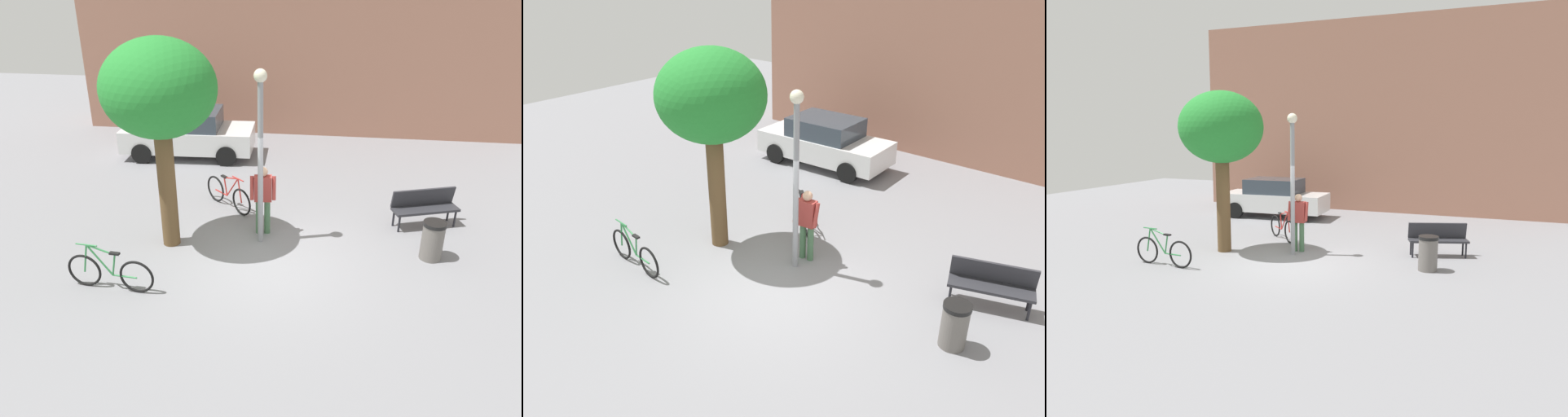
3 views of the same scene
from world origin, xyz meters
TOP-DOWN VIEW (x-y plane):
  - ground_plane at (0.00, 0.00)m, footprint 36.00×36.00m
  - building_facade at (0.00, 9.94)m, footprint 15.95×2.00m
  - lamppost at (-0.27, 0.89)m, footprint 0.28×0.28m
  - person_by_lamppost at (-0.27, 1.28)m, footprint 0.61×0.33m
  - park_bench at (3.54, 2.22)m, footprint 1.67×0.96m
  - plaza_tree at (-2.27, 0.52)m, footprint 2.36×2.36m
  - bicycle_red at (-1.33, 2.51)m, footprint 1.39×1.24m
  - bicycle_green at (-2.92, -1.40)m, footprint 1.81×0.19m
  - parked_car_white at (-3.37, 6.23)m, footprint 4.28×1.98m
  - trash_bin at (3.49, 0.64)m, footprint 0.49×0.49m

SIDE VIEW (x-z plane):
  - ground_plane at x=0.00m, z-range 0.00..0.00m
  - bicycle_red at x=-1.33m, z-range -0.10..0.87m
  - bicycle_green at x=-2.92m, z-range -0.10..0.87m
  - trash_bin at x=3.49m, z-range 0.00..0.88m
  - park_bench at x=3.54m, z-range 0.08..1.01m
  - parked_car_white at x=-3.37m, z-range 0.00..1.55m
  - person_by_lamppost at x=-0.27m, z-range 0.13..1.80m
  - lamppost at x=-0.27m, z-range 0.43..4.36m
  - plaza_tree at x=-2.27m, z-range 1.20..5.75m
  - building_facade at x=0.00m, z-range 0.00..8.10m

